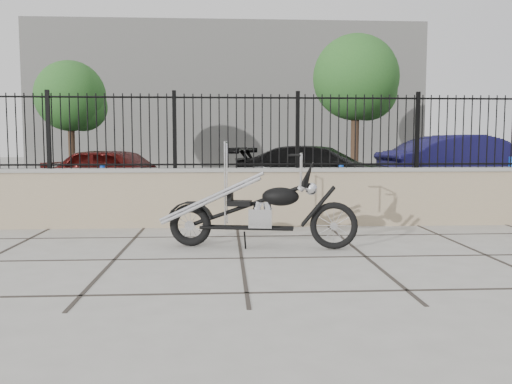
{
  "coord_description": "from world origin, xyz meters",
  "views": [
    {
      "loc": [
        -0.2,
        -6.36,
        1.38
      ],
      "look_at": [
        0.23,
        0.94,
        0.71
      ],
      "focal_mm": 38.0,
      "sensor_mm": 36.0,
      "label": 1
    }
  ],
  "objects_px": {
    "car_black": "(321,171)",
    "car_blue": "(472,166)",
    "chopper_motorcycle": "(257,194)",
    "car_red": "(118,174)"
  },
  "relations": [
    {
      "from": "car_red",
      "to": "chopper_motorcycle",
      "type": "bearing_deg",
      "value": -131.77
    },
    {
      "from": "chopper_motorcycle",
      "to": "car_black",
      "type": "bearing_deg",
      "value": 83.24
    },
    {
      "from": "car_black",
      "to": "car_blue",
      "type": "bearing_deg",
      "value": -68.32
    },
    {
      "from": "chopper_motorcycle",
      "to": "car_blue",
      "type": "height_order",
      "value": "car_blue"
    },
    {
      "from": "car_black",
      "to": "car_blue",
      "type": "relative_size",
      "value": 0.94
    },
    {
      "from": "car_black",
      "to": "car_blue",
      "type": "distance_m",
      "value": 3.93
    },
    {
      "from": "car_red",
      "to": "car_blue",
      "type": "height_order",
      "value": "car_blue"
    },
    {
      "from": "chopper_motorcycle",
      "to": "car_red",
      "type": "height_order",
      "value": "chopper_motorcycle"
    },
    {
      "from": "chopper_motorcycle",
      "to": "car_red",
      "type": "relative_size",
      "value": 0.63
    },
    {
      "from": "chopper_motorcycle",
      "to": "car_black",
      "type": "height_order",
      "value": "chopper_motorcycle"
    }
  ]
}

